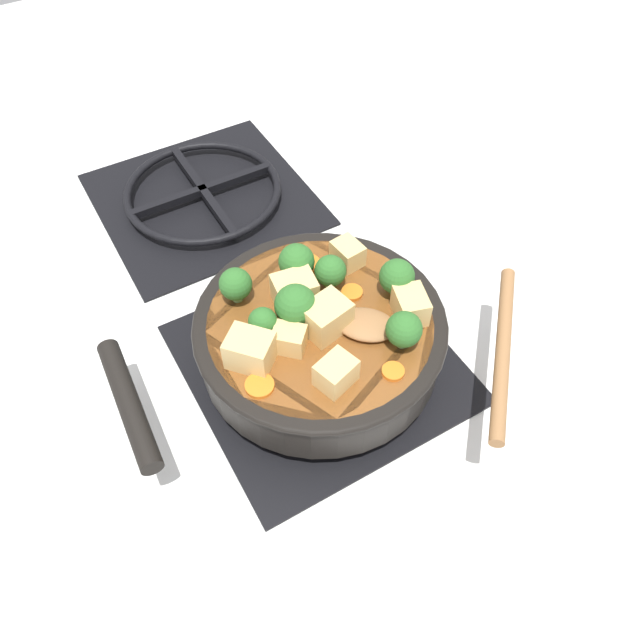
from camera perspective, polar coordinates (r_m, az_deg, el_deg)
The scene contains 23 objects.
ground_plane at distance 0.78m, azimuth -0.00°, elevation -4.06°, with size 2.40×2.40×0.00m, color silver.
front_burner_grate at distance 0.77m, azimuth -0.00°, elevation -3.55°, with size 0.31×0.31×0.03m.
rear_burner_grate at distance 1.00m, azimuth -10.61°, elevation 11.23°, with size 0.31×0.31×0.03m.
skillet_pan at distance 0.73m, azimuth -0.16°, elevation -1.41°, with size 0.39×0.29×0.06m.
wooden_spoon at distance 0.70m, azimuth 11.13°, elevation -1.67°, with size 0.24×0.23×0.02m.
tofu_cube_center_large at distance 0.69m, azimuth 0.48°, elevation 0.20°, with size 0.05×0.04×0.04m, color #DBB770.
tofu_cube_near_handle at distance 0.68m, azimuth -2.83°, elevation -1.76°, with size 0.04×0.03×0.03m, color #DBB770.
tofu_cube_east_chunk at distance 0.65m, azimuth 1.47°, elevation -4.86°, with size 0.04×0.03×0.03m, color #DBB770.
tofu_cube_west_chunk at distance 0.76m, azimuth 2.54°, elevation 6.08°, with size 0.04×0.03×0.03m, color #DBB770.
tofu_cube_back_piece at distance 0.71m, azimuth -2.34°, elevation 2.65°, with size 0.05×0.04×0.04m, color #DBB770.
tofu_cube_front_piece at distance 0.66m, azimuth -6.40°, elevation -2.77°, with size 0.05×0.04×0.04m, color #DBB770.
tofu_cube_mid_small at distance 0.71m, azimuth 8.27°, elevation 1.30°, with size 0.04×0.03×0.03m, color #DBB770.
broccoli_floret_near_spoon at distance 0.72m, azimuth 7.04°, elevation 3.94°, with size 0.04×0.04×0.05m.
broccoli_floret_center_top at distance 0.72m, azimuth -7.73°, elevation 3.24°, with size 0.04×0.04×0.05m.
broccoli_floret_east_rim at distance 0.72m, azimuth 0.96°, elevation 4.49°, with size 0.04×0.04×0.04m.
broccoli_floret_west_rim at distance 0.67m, azimuth 7.68°, elevation -0.88°, with size 0.04×0.04×0.05m.
broccoli_floret_north_edge at distance 0.73m, azimuth -2.16°, elevation 5.34°, with size 0.04×0.04×0.05m.
broccoli_floret_south_cluster at distance 0.68m, azimuth -5.25°, elevation -0.20°, with size 0.03×0.03×0.04m.
broccoli_floret_mid_floret at distance 0.69m, azimuth -2.26°, elevation 1.37°, with size 0.05×0.05×0.05m.
carrot_slice_orange_thin at distance 0.77m, azimuth -1.14°, elevation 5.16°, with size 0.03×0.03×0.01m, color orange.
carrot_slice_near_center at distance 0.67m, azimuth 6.69°, elevation -4.69°, with size 0.02×0.02×0.01m, color orange.
carrot_slice_edge_slice at distance 0.73m, azimuth 2.95°, elevation 2.53°, with size 0.03×0.03×0.01m, color orange.
carrot_slice_under_broccoli at distance 0.66m, azimuth -5.54°, elevation -5.98°, with size 0.03×0.03×0.01m, color orange.
Camera 1 is at (-0.22, -0.39, 0.64)m, focal length 35.00 mm.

